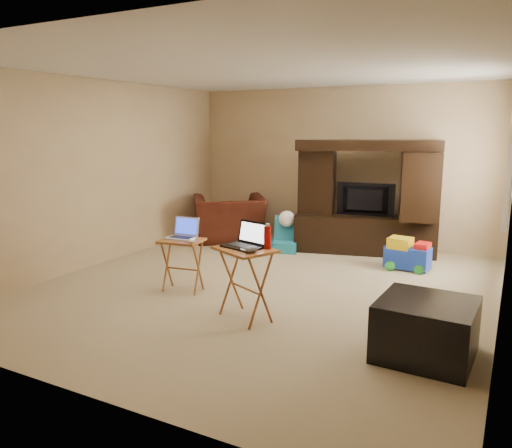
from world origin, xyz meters
The scene contains 22 objects.
floor centered at (0.00, 0.00, 0.00)m, with size 5.50×5.50×0.00m, color tan.
ceiling centered at (0.00, 0.00, 2.50)m, with size 5.50×5.50×0.00m, color silver.
wall_back centered at (0.00, 2.75, 1.25)m, with size 5.00×5.00×0.00m, color tan.
wall_front centered at (0.00, -2.75, 1.25)m, with size 5.00×5.00×0.00m, color tan.
wall_left centered at (-2.50, 0.00, 1.25)m, with size 5.50×5.50×0.00m, color tan.
wall_right centered at (2.50, 0.00, 1.25)m, with size 5.50×5.50×0.00m, color tan.
window_pane centered at (2.48, 1.55, 1.40)m, with size 1.20×1.20×0.00m, color white.
window_frame centered at (2.46, 1.55, 1.40)m, with size 0.06×1.14×1.34m, color white.
entertainment_center centered at (0.57, 2.22, 0.84)m, with size 2.06×0.52×1.69m, color black.
television centered at (0.57, 2.18, 0.81)m, with size 0.86×0.11×0.49m, color black.
recliner centered at (-1.65, 1.99, 0.37)m, with size 1.14×1.00×0.74m, color #45180E.
child_rocker centered at (-0.54, 1.72, 0.27)m, with size 0.41×0.46×0.54m, color #19738A, non-canonical shape.
plush_toy centered at (-0.78, 1.46, 0.19)m, with size 0.34×0.29×0.38m, color red, non-canonical shape.
push_toy centered at (1.34, 1.58, 0.22)m, with size 0.58×0.41×0.43m, color blue, non-canonical shape.
ottoman centered at (1.99, -1.00, 0.24)m, with size 0.74×0.74×0.48m, color black.
tray_table_left centered at (-0.78, -0.54, 0.30)m, with size 0.47×0.37×0.61m, color #AD6429.
tray_table_right centered at (0.28, -0.96, 0.36)m, with size 0.55×0.44×0.72m, color #9E6326.
laptop_left centered at (-0.81, -0.51, 0.73)m, with size 0.32×0.26×0.24m, color #AEAEB3.
laptop_right centered at (0.24, -0.94, 0.84)m, with size 0.37×0.30×0.24m, color black.
mouse_left centered at (-0.59, -0.61, 0.63)m, with size 0.08×0.12×0.05m, color white.
mouse_right centered at (0.41, -1.08, 0.75)m, with size 0.09×0.15×0.06m, color #424347.
water_bottle centered at (0.48, -0.88, 0.83)m, with size 0.07×0.07×0.22m, color #B4100B.
Camera 1 is at (2.54, -5.04, 1.85)m, focal length 35.00 mm.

